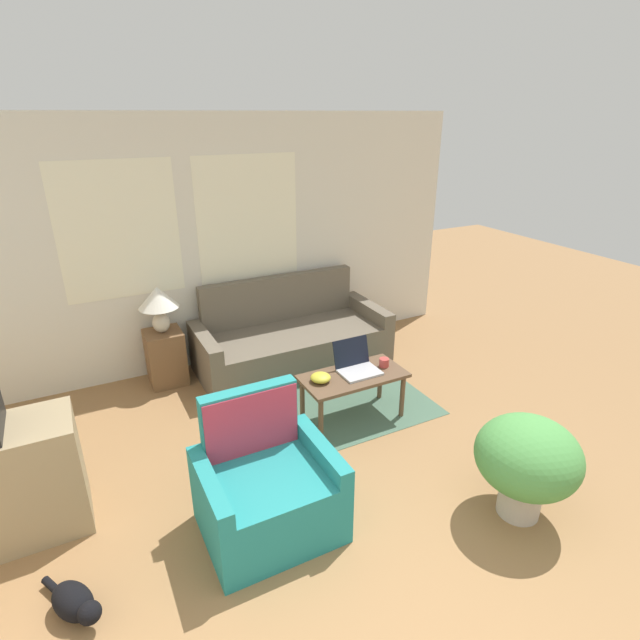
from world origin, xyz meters
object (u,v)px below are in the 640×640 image
(armchair, at_px, (266,490))
(laptop, at_px, (357,365))
(couch, at_px, (290,340))
(table_lamp, at_px, (158,301))
(snack_bowl, at_px, (321,378))
(cup_navy, at_px, (384,362))
(coffee_table, at_px, (353,381))
(potted_plant, at_px, (527,459))
(cat_black, at_px, (75,603))

(armchair, bearing_deg, laptop, 35.71)
(couch, xyz_separation_m, armchair, (-1.12, -2.11, 0.02))
(table_lamp, xyz_separation_m, snack_bowl, (1.04, -1.42, -0.41))
(snack_bowl, bearing_deg, laptop, 4.01)
(cup_navy, bearing_deg, coffee_table, -178.67)
(snack_bowl, distance_m, potted_plant, 1.73)
(armchair, relative_size, potted_plant, 1.25)
(table_lamp, distance_m, cup_navy, 2.25)
(cup_navy, bearing_deg, cat_black, -160.02)
(armchair, distance_m, cat_black, 1.21)
(table_lamp, distance_m, cat_black, 2.73)
(armchair, bearing_deg, snack_bowl, 45.15)
(cup_navy, bearing_deg, armchair, -150.78)
(armchair, bearing_deg, potted_plant, -24.11)
(couch, xyz_separation_m, laptop, (0.10, -1.23, 0.24))
(cup_navy, relative_size, potted_plant, 0.12)
(armchair, bearing_deg, cat_black, -173.21)
(coffee_table, xyz_separation_m, potted_plant, (0.43, -1.53, 0.07))
(couch, bearing_deg, potted_plant, -80.64)
(snack_bowl, height_order, cat_black, snack_bowl)
(snack_bowl, bearing_deg, table_lamp, 126.27)
(laptop, xyz_separation_m, cat_black, (-2.42, -1.02, -0.41))
(table_lamp, distance_m, potted_plant, 3.50)
(cup_navy, relative_size, snack_bowl, 0.50)
(snack_bowl, bearing_deg, coffee_table, -5.33)
(armchair, distance_m, potted_plant, 1.75)
(couch, height_order, cat_black, couch)
(coffee_table, relative_size, potted_plant, 1.27)
(snack_bowl, height_order, potted_plant, potted_plant)
(cup_navy, xyz_separation_m, cat_black, (-2.68, -0.97, -0.39))
(table_lamp, bearing_deg, armchair, -85.20)
(couch, xyz_separation_m, coffee_table, (0.04, -1.28, 0.12))
(armchair, bearing_deg, coffee_table, 35.43)
(cat_black, bearing_deg, snack_bowl, 88.11)
(coffee_table, height_order, cup_navy, cup_navy)
(snack_bowl, relative_size, potted_plant, 0.24)
(couch, distance_m, coffee_table, 1.29)
(snack_bowl, xyz_separation_m, potted_plant, (0.74, -1.56, -0.03))
(coffee_table, bearing_deg, cat_black, -157.65)
(laptop, xyz_separation_m, potted_plant, (0.36, -1.59, -0.05))
(cup_navy, height_order, snack_bowl, cup_navy)
(laptop, height_order, cat_black, laptop)
(table_lamp, height_order, cat_black, table_lamp)
(table_lamp, xyz_separation_m, coffee_table, (1.35, -1.45, -0.51))
(armchair, distance_m, coffee_table, 1.43)
(laptop, bearing_deg, armchair, -144.29)
(cup_navy, height_order, potted_plant, potted_plant)
(laptop, relative_size, potted_plant, 0.48)
(laptop, relative_size, snack_bowl, 2.00)
(cup_navy, relative_size, cat_black, 0.18)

